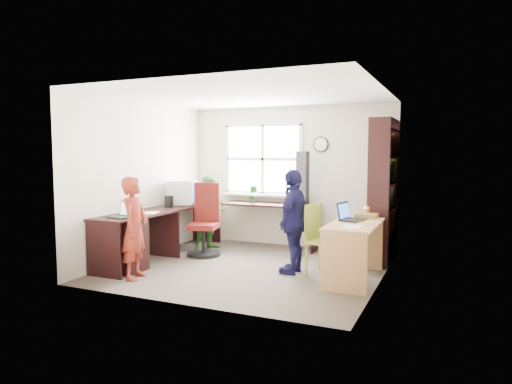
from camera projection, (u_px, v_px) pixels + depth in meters
room at (252, 181)px, 6.39m from camera, size 3.64×3.44×2.44m
l_desk at (159, 232)px, 6.64m from camera, size 2.38×2.95×0.75m
right_desk at (354, 239)px, 5.77m from camera, size 0.60×1.27×0.73m
bookshelf at (383, 194)px, 6.74m from camera, size 0.30×1.02×2.10m
swivel_chair at (205, 224)px, 7.20m from camera, size 0.63×0.63×1.13m
wooden_chair at (320, 236)px, 6.06m from camera, size 0.49×0.49×0.93m
crt_monitor at (182, 193)px, 7.52m from camera, size 0.51×0.48×0.40m
laptop_left at (123, 214)px, 6.10m from camera, size 0.36×0.32×0.21m
laptop_right at (349, 216)px, 5.97m from camera, size 0.35×0.39×0.24m
speaker_a at (169, 202)px, 7.17m from camera, size 0.10×0.10×0.19m
speaker_b at (191, 198)px, 7.73m from camera, size 0.12×0.12×0.20m
cd_tower at (303, 178)px, 7.52m from camera, size 0.19×0.17×0.89m
game_box at (367, 216)px, 6.21m from camera, size 0.29×0.29×0.05m
paper_a at (151, 213)px, 6.57m from camera, size 0.30×0.35×0.00m
paper_b at (352, 227)px, 5.45m from camera, size 0.21×0.29×0.00m
potted_plant at (253, 194)px, 7.88m from camera, size 0.17×0.13×0.30m
person_red at (135, 228)px, 5.82m from camera, size 0.42×0.54×1.31m
person_green at (211, 213)px, 7.61m from camera, size 0.64×0.72×1.23m
person_navy at (294, 221)px, 6.09m from camera, size 0.37×0.83×1.39m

